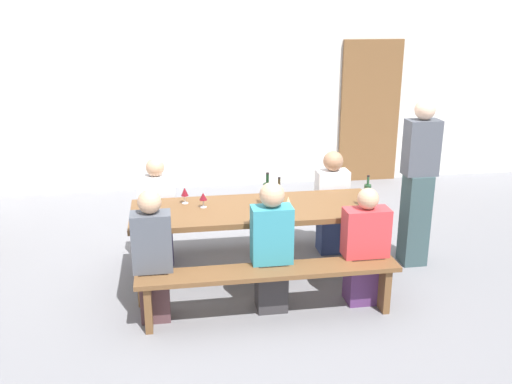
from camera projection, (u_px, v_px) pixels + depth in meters
The scene contains 19 objects.
ground_plane at pixel (256, 280), 5.52m from camera, with size 24.00×24.00×0.00m, color slate.
back_wall at pixel (220, 76), 8.06m from camera, with size 14.00×0.20×3.20m, color silver.
wooden_door at pixel (370, 112), 8.43m from camera, with size 0.90×0.06×2.10m, color brown.
tasting_table at pixel (256, 214), 5.31m from camera, with size 2.32×0.82×0.75m.
bench_near at pixel (269, 279), 4.74m from camera, with size 2.22×0.30×0.45m.
bench_far at pixel (246, 220), 6.08m from camera, with size 2.22×0.30×0.45m.
wine_bottle_0 at pixel (367, 195), 5.26m from camera, with size 0.06×0.06×0.31m.
wine_bottle_1 at pixel (279, 198), 5.20m from camera, with size 0.07×0.07×0.31m.
wine_bottle_2 at pixel (267, 194), 5.30m from camera, with size 0.08×0.08×0.32m.
wine_glass_0 at pixel (185, 192), 5.36m from camera, with size 0.07×0.07×0.16m.
wine_glass_1 at pixel (265, 207), 4.97m from camera, with size 0.08×0.08×0.15m.
wine_glass_2 at pixel (288, 202), 5.04m from camera, with size 0.07×0.07×0.18m.
wine_glass_3 at pixel (203, 197), 5.25m from camera, with size 0.07×0.07×0.14m.
seated_guest_near_0 at pixel (153, 259), 4.68m from camera, with size 0.33×0.24×1.14m.
seated_guest_near_1 at pixel (272, 250), 4.83m from camera, with size 0.35×0.24×1.16m.
seated_guest_near_2 at pixel (365, 250), 4.97m from camera, with size 0.40×0.24×1.07m.
seated_guest_far_0 at pixel (158, 215), 5.75m from camera, with size 0.37×0.24×1.12m.
seated_guest_far_1 at pixel (331, 204), 6.02m from camera, with size 0.34×0.24×1.12m.
standing_host at pixel (418, 186), 5.64m from camera, with size 0.32×0.24×1.70m.
Camera 1 is at (-0.79, -4.92, 2.52)m, focal length 39.73 mm.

